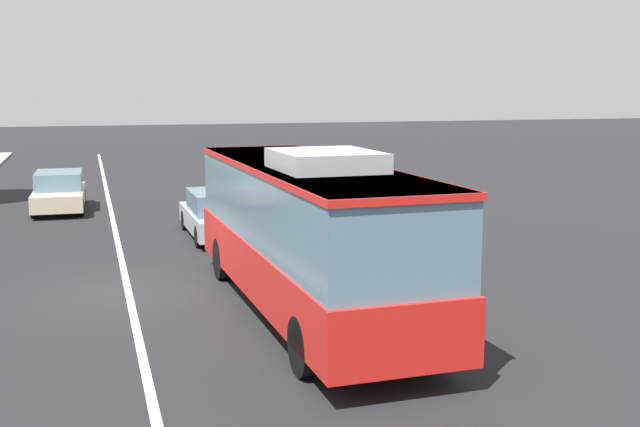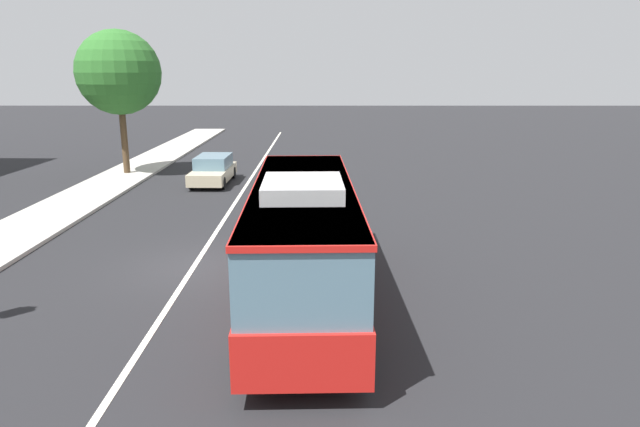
{
  "view_description": "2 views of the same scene",
  "coord_description": "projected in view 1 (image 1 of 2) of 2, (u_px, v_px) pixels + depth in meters",
  "views": [
    {
      "loc": [
        -17.69,
        0.75,
        4.64
      ],
      "look_at": [
        -1.74,
        -4.03,
        1.92
      ],
      "focal_mm": 43.7,
      "sensor_mm": 36.0,
      "label": 1
    },
    {
      "loc": [
        -16.21,
        -3.91,
        5.88
      ],
      "look_at": [
        -0.9,
        -3.89,
        1.91
      ],
      "focal_mm": 31.16,
      "sensor_mm": 36.0,
      "label": 2
    }
  ],
  "objects": [
    {
      "name": "sedan_silver",
      "position": [
        218.0,
        214.0,
        24.15
      ],
      "size": [
        4.52,
        1.86,
        1.46
      ],
      "rotation": [
        0.0,
        0.0,
        0.01
      ],
      "color": "#B7BABF",
      "rests_on": "ground_plane"
    },
    {
      "name": "transit_bus",
      "position": [
        307.0,
        227.0,
        15.84
      ],
      "size": [
        10.06,
        2.77,
        3.46
      ],
      "rotation": [
        0.0,
        0.0,
        0.03
      ],
      "color": "red",
      "rests_on": "ground_plane"
    },
    {
      "name": "ground_plane",
      "position": [
        129.0,
        293.0,
        17.68
      ],
      "size": [
        160.0,
        160.0,
        0.0
      ],
      "primitive_type": "plane",
      "color": "black"
    },
    {
      "name": "lane_centre_line",
      "position": [
        129.0,
        293.0,
        17.68
      ],
      "size": [
        76.0,
        0.16,
        0.01
      ],
      "primitive_type": "cube",
      "color": "silver",
      "rests_on": "ground_plane"
    },
    {
      "name": "sedan_beige",
      "position": [
        59.0,
        192.0,
        29.36
      ],
      "size": [
        4.54,
        1.89,
        1.46
      ],
      "rotation": [
        0.0,
        0.0,
        3.12
      ],
      "color": "#C6B793",
      "rests_on": "ground_plane"
    }
  ]
}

